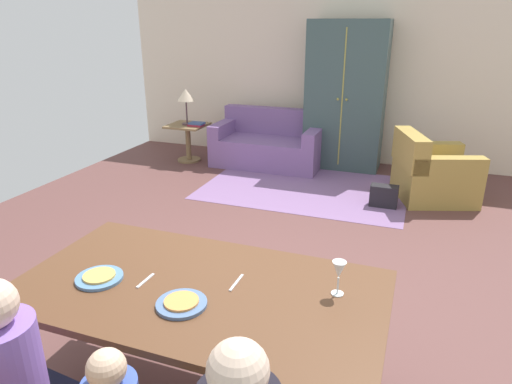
{
  "coord_description": "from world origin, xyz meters",
  "views": [
    {
      "loc": [
        1.18,
        -3.22,
        2.06
      ],
      "look_at": [
        0.08,
        -0.21,
        0.85
      ],
      "focal_mm": 31.83,
      "sensor_mm": 36.0,
      "label": 1
    }
  ],
  "objects_px": {
    "book_upper": "(197,123)",
    "dining_table": "(199,297)",
    "plate_near_man": "(99,278)",
    "handbag": "(384,196)",
    "couch": "(269,145)",
    "table_lamp": "(186,96)",
    "side_table": "(188,137)",
    "wine_glass": "(339,271)",
    "armchair": "(431,173)",
    "armoire": "(346,96)",
    "book_lower": "(196,125)",
    "plate_near_child": "(182,304)"
  },
  "relations": [
    {
      "from": "dining_table",
      "to": "book_upper",
      "type": "xyz_separation_m",
      "value": [
        -2.19,
        4.25,
        -0.07
      ]
    },
    {
      "from": "dining_table",
      "to": "plate_near_man",
      "type": "height_order",
      "value": "plate_near_man"
    },
    {
      "from": "dining_table",
      "to": "armoire",
      "type": "bearing_deg",
      "value": 90.85
    },
    {
      "from": "armchair",
      "to": "plate_near_child",
      "type": "bearing_deg",
      "value": -106.3
    },
    {
      "from": "handbag",
      "to": "side_table",
      "type": "bearing_deg",
      "value": 163.65
    },
    {
      "from": "plate_near_man",
      "to": "handbag",
      "type": "height_order",
      "value": "plate_near_man"
    },
    {
      "from": "armoire",
      "to": "book_lower",
      "type": "xyz_separation_m",
      "value": [
        -2.13,
        -0.6,
        -0.46
      ]
    },
    {
      "from": "armchair",
      "to": "side_table",
      "type": "distance_m",
      "value": 3.59
    },
    {
      "from": "wine_glass",
      "to": "side_table",
      "type": "bearing_deg",
      "value": 126.77
    },
    {
      "from": "wine_glass",
      "to": "handbag",
      "type": "xyz_separation_m",
      "value": [
        -0.01,
        3.21,
        -0.76
      ]
    },
    {
      "from": "book_upper",
      "to": "armchair",
      "type": "bearing_deg",
      "value": -6.23
    },
    {
      "from": "plate_near_man",
      "to": "armchair",
      "type": "height_order",
      "value": "armchair"
    },
    {
      "from": "table_lamp",
      "to": "book_lower",
      "type": "relative_size",
      "value": 2.45
    },
    {
      "from": "armoire",
      "to": "side_table",
      "type": "distance_m",
      "value": 2.46
    },
    {
      "from": "wine_glass",
      "to": "table_lamp",
      "type": "height_order",
      "value": "table_lamp"
    },
    {
      "from": "armoire",
      "to": "table_lamp",
      "type": "height_order",
      "value": "armoire"
    },
    {
      "from": "side_table",
      "to": "handbag",
      "type": "bearing_deg",
      "value": -16.35
    },
    {
      "from": "side_table",
      "to": "book_lower",
      "type": "height_order",
      "value": "book_lower"
    },
    {
      "from": "couch",
      "to": "handbag",
      "type": "height_order",
      "value": "couch"
    },
    {
      "from": "plate_near_child",
      "to": "book_upper",
      "type": "xyz_separation_m",
      "value": [
        -2.19,
        4.43,
        -0.15
      ]
    },
    {
      "from": "book_upper",
      "to": "dining_table",
      "type": "bearing_deg",
      "value": -62.72
    },
    {
      "from": "dining_table",
      "to": "book_upper",
      "type": "bearing_deg",
      "value": 117.28
    },
    {
      "from": "armoire",
      "to": "wine_glass",
      "type": "bearing_deg",
      "value": -80.65
    },
    {
      "from": "plate_near_man",
      "to": "couch",
      "type": "relative_size",
      "value": 0.16
    },
    {
      "from": "dining_table",
      "to": "couch",
      "type": "relative_size",
      "value": 1.2
    },
    {
      "from": "dining_table",
      "to": "book_lower",
      "type": "distance_m",
      "value": 4.78
    },
    {
      "from": "book_upper",
      "to": "handbag",
      "type": "bearing_deg",
      "value": -16.48
    },
    {
      "from": "dining_table",
      "to": "armchair",
      "type": "xyz_separation_m",
      "value": [
        1.19,
        3.88,
        -0.38
      ]
    },
    {
      "from": "table_lamp",
      "to": "book_upper",
      "type": "relative_size",
      "value": 2.45
    },
    {
      "from": "wine_glass",
      "to": "table_lamp",
      "type": "xyz_separation_m",
      "value": [
        -3.07,
        4.11,
        0.12
      ]
    },
    {
      "from": "couch",
      "to": "handbag",
      "type": "xyz_separation_m",
      "value": [
        1.82,
        -1.16,
        -0.17
      ]
    },
    {
      "from": "side_table",
      "to": "handbag",
      "type": "xyz_separation_m",
      "value": [
        3.07,
        -0.9,
        -0.25
      ]
    },
    {
      "from": "plate_near_man",
      "to": "armchair",
      "type": "relative_size",
      "value": 0.23
    },
    {
      "from": "wine_glass",
      "to": "side_table",
      "type": "xyz_separation_m",
      "value": [
        -3.07,
        4.11,
        -0.52
      ]
    },
    {
      "from": "table_lamp",
      "to": "side_table",
      "type": "bearing_deg",
      "value": -90.0
    },
    {
      "from": "armoire",
      "to": "handbag",
      "type": "xyz_separation_m",
      "value": [
        0.76,
        -1.44,
        -0.92
      ]
    },
    {
      "from": "plate_near_man",
      "to": "plate_near_child",
      "type": "distance_m",
      "value": 0.53
    },
    {
      "from": "dining_table",
      "to": "book_lower",
      "type": "height_order",
      "value": "dining_table"
    },
    {
      "from": "wine_glass",
      "to": "plate_near_man",
      "type": "bearing_deg",
      "value": -166.24
    },
    {
      "from": "plate_near_child",
      "to": "armoire",
      "type": "height_order",
      "value": "armoire"
    },
    {
      "from": "plate_near_child",
      "to": "book_upper",
      "type": "bearing_deg",
      "value": 116.32
    },
    {
      "from": "dining_table",
      "to": "handbag",
      "type": "bearing_deg",
      "value": 78.56
    },
    {
      "from": "couch",
      "to": "armoire",
      "type": "bearing_deg",
      "value": 15.02
    },
    {
      "from": "armchair",
      "to": "armoire",
      "type": "bearing_deg",
      "value": 142.61
    },
    {
      "from": "book_upper",
      "to": "handbag",
      "type": "height_order",
      "value": "book_upper"
    },
    {
      "from": "armoire",
      "to": "table_lamp",
      "type": "distance_m",
      "value": 2.37
    },
    {
      "from": "plate_near_child",
      "to": "table_lamp",
      "type": "relative_size",
      "value": 0.46
    },
    {
      "from": "side_table",
      "to": "couch",
      "type": "bearing_deg",
      "value": 11.73
    },
    {
      "from": "armchair",
      "to": "handbag",
      "type": "bearing_deg",
      "value": -135.98
    },
    {
      "from": "plate_near_man",
      "to": "table_lamp",
      "type": "distance_m",
      "value": 4.79
    }
  ]
}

